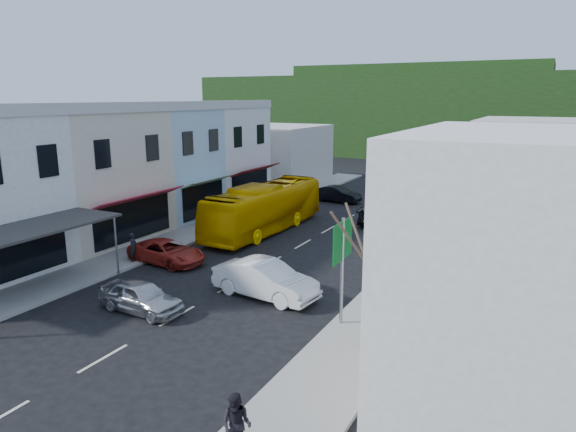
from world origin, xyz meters
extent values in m
plane|color=black|center=(0.00, 0.00, 0.00)|extent=(120.00, 120.00, 0.00)
cube|color=gray|center=(-7.50, 10.00, 0.07)|extent=(3.00, 52.00, 0.15)
cube|color=gray|center=(7.50, 10.00, 0.07)|extent=(3.00, 52.00, 0.15)
cube|color=#5D0D0D|center=(-8.40, -5.50, 3.05)|extent=(1.30, 7.65, 0.08)
cube|color=beige|center=(-12.50, 3.00, 4.00)|extent=(7.00, 8.00, 8.00)
cube|color=maroon|center=(-8.40, 3.00, 3.05)|extent=(1.30, 6.80, 0.08)
cube|color=#9DB7C6|center=(-12.50, 10.00, 4.00)|extent=(7.00, 6.00, 8.00)
cube|color=#195926|center=(-8.40, 10.00, 3.05)|extent=(1.30, 5.10, 0.08)
cube|color=silver|center=(-12.50, 16.50, 4.00)|extent=(7.00, 7.00, 8.00)
cube|color=#5D0D0D|center=(-8.40, 16.50, 3.05)|extent=(1.30, 5.95, 0.08)
cube|color=silver|center=(13.50, -4.00, 4.00)|extent=(8.00, 9.00, 8.00)
cube|color=#B7B2A8|center=(-12.00, 27.00, 3.00)|extent=(8.00, 10.00, 6.00)
cube|color=#B7B2A8|center=(11.00, 30.00, 3.50)|extent=(8.00, 12.00, 7.00)
cube|color=black|center=(0.00, 64.00, 6.00)|extent=(80.00, 24.00, 12.00)
cube|color=black|center=(-8.00, 70.00, 10.00)|extent=(40.00, 16.00, 8.00)
imported|color=#ECAD00|center=(-3.67, 9.67, 1.55)|extent=(2.70, 11.64, 3.10)
imported|color=#B3B4B8|center=(-1.65, -4.33, 0.70)|extent=(4.49, 2.03, 1.40)
imported|color=silver|center=(2.20, -0.48, 0.70)|extent=(4.58, 2.32, 1.40)
imported|color=maroon|center=(-5.00, 1.27, 0.70)|extent=(4.73, 2.25, 1.40)
imported|color=black|center=(3.76, 14.04, 0.70)|extent=(4.64, 2.21, 1.40)
imported|color=black|center=(3.71, 20.07, 0.70)|extent=(4.58, 2.31, 1.40)
imported|color=black|center=(-3.06, 21.07, 0.70)|extent=(4.56, 2.24, 1.40)
imported|color=black|center=(3.06, 24.82, 0.70)|extent=(4.50, 1.85, 1.40)
imported|color=black|center=(-6.53, 0.34, 1.00)|extent=(0.55, 0.69, 1.70)
imported|color=black|center=(6.95, -10.16, 1.00)|extent=(0.77, 0.56, 1.70)
camera|label=1|loc=(13.22, -19.49, 8.90)|focal=32.00mm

